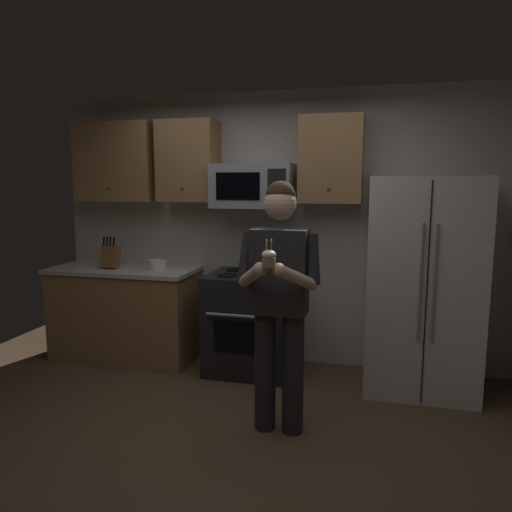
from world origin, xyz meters
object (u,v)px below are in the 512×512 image
at_px(bowl_large_white, 158,264).
at_px(person, 279,294).
at_px(microwave, 253,186).
at_px(refrigerator, 422,285).
at_px(cupcake, 269,258).
at_px(oven_range, 250,322).
at_px(knife_block, 110,257).

relative_size(bowl_large_white, person, 0.11).
xyz_separation_m(microwave, refrigerator, (1.50, -0.16, -0.82)).
relative_size(person, cupcake, 10.13).
bearing_deg(oven_range, bowl_large_white, 176.65).
distance_m(oven_range, person, 1.27).
height_order(oven_range, bowl_large_white, bowl_large_white).
height_order(oven_range, refrigerator, refrigerator).
relative_size(oven_range, refrigerator, 0.52).
xyz_separation_m(oven_range, person, (0.48, -1.04, 0.53)).
height_order(microwave, knife_block, microwave).
bearing_deg(knife_block, oven_range, 1.20).
bearing_deg(cupcake, bowl_large_white, 135.07).
bearing_deg(cupcake, knife_block, 144.62).
distance_m(refrigerator, bowl_large_white, 2.45).
height_order(refrigerator, bowl_large_white, refrigerator).
distance_m(knife_block, bowl_large_white, 0.47).
bearing_deg(microwave, person, -67.45).
bearing_deg(person, microwave, 112.55).
distance_m(bowl_large_white, person, 1.81).
height_order(refrigerator, person, refrigerator).
distance_m(oven_range, cupcake, 1.68).
height_order(refrigerator, knife_block, refrigerator).
relative_size(oven_range, person, 0.53).
bearing_deg(bowl_large_white, person, -37.52).
height_order(knife_block, bowl_large_white, knife_block).
xyz_separation_m(knife_block, person, (1.89, -1.01, -0.04)).
relative_size(microwave, knife_block, 2.31).
distance_m(oven_range, bowl_large_white, 1.08).
distance_m(microwave, cupcake, 1.63).
bearing_deg(microwave, cupcake, -72.06).
xyz_separation_m(microwave, bowl_large_white, (-0.95, -0.06, -0.75)).
bearing_deg(person, cupcake, -90.00).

